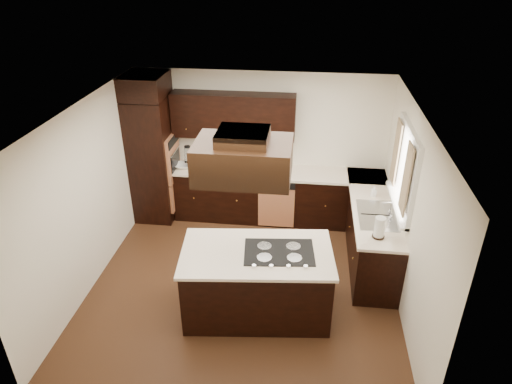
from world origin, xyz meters
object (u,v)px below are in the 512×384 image
island (257,283)px  oven_column (153,159)px  range_hood (243,160)px  spice_rack (238,161)px

island → oven_column: bearing=126.4°
oven_column → island: (2.02, -2.22, -0.62)m
oven_column → range_hood: size_ratio=2.02×
island → spice_rack: bearing=98.5°
island → range_hood: (-0.15, -0.04, 1.72)m
oven_column → spice_rack: oven_column is taller
island → spice_rack: spice_rack is taller
range_hood → spice_rack: (-0.44, 2.34, -1.09)m
oven_column → range_hood: (1.88, -2.25, 1.10)m
island → range_hood: range_hood is taller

